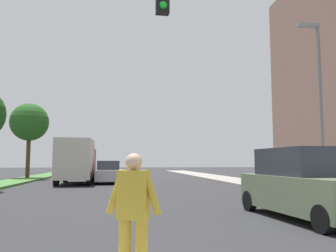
% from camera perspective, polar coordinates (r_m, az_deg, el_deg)
% --- Properties ---
extents(ground_plane, '(140.00, 140.00, 0.00)m').
position_cam_1_polar(ground_plane, '(26.12, -7.39, -9.24)').
color(ground_plane, '#2D2D30').
extents(tree_distant, '(3.41, 3.41, 6.71)m').
position_cam_1_polar(tree_distant, '(34.16, -21.64, 0.54)').
color(tree_distant, '#4C3823').
rests_on(tree_distant, median_strip).
extents(sidewalk_right, '(3.00, 64.00, 0.15)m').
position_cam_1_polar(sidewalk_right, '(25.80, 12.84, -9.02)').
color(sidewalk_right, '#9E9991').
rests_on(sidewalk_right, ground_plane).
extents(street_lamp_right, '(1.02, 0.24, 7.50)m').
position_cam_1_polar(street_lamp_right, '(16.55, 23.31, 5.15)').
color(street_lamp_right, slate).
rests_on(street_lamp_right, sidewalk_right).
extents(pedestrian_performer, '(0.73, 0.36, 1.69)m').
position_cam_1_polar(pedestrian_performer, '(4.63, -5.67, -13.84)').
color(pedestrian_performer, gold).
rests_on(pedestrian_performer, ground_plane).
extents(suv_crossing, '(2.26, 4.72, 1.97)m').
position_cam_1_polar(suv_crossing, '(10.66, 21.53, -8.92)').
color(suv_crossing, gray).
rests_on(suv_crossing, ground_plane).
extents(sedan_midblock, '(1.90, 4.56, 1.64)m').
position_cam_1_polar(sedan_midblock, '(26.18, -9.71, -7.52)').
color(sedan_midblock, '#B7B7BC').
rests_on(sedan_midblock, ground_plane).
extents(truck_box_delivery, '(2.40, 6.20, 3.10)m').
position_cam_1_polar(truck_box_delivery, '(25.84, -14.66, -5.51)').
color(truck_box_delivery, maroon).
rests_on(truck_box_delivery, ground_plane).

